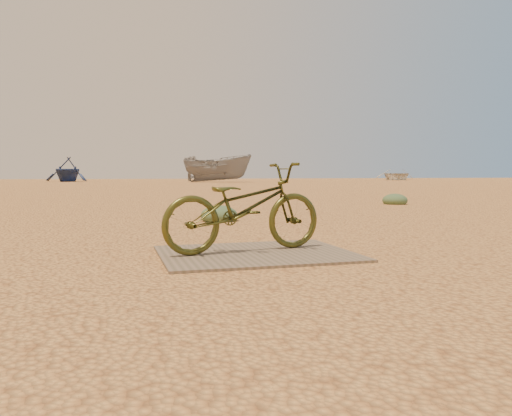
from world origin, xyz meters
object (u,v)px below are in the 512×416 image
object	(u,v)px
boat_far_left	(67,169)
boat_mid_right	(217,168)
bicycle	(244,207)
plywood_board	(256,254)
boat_far_right	(396,175)

from	to	relation	value
boat_far_left	boat_mid_right	xyz separation A→B (m)	(11.46, -5.47, 0.05)
bicycle	boat_far_left	size ratio (longest dim) A/B	0.37
boat_far_left	plywood_board	bearing A→B (deg)	-64.60
plywood_board	bicycle	bearing A→B (deg)	135.91
bicycle	boat_mid_right	size ratio (longest dim) A/B	0.26
boat_far_right	bicycle	bearing A→B (deg)	-97.40
bicycle	boat_far_left	bearing A→B (deg)	-3.74
boat_far_left	boat_far_right	world-z (taller)	boat_far_left
boat_far_left	boat_far_right	bearing A→B (deg)	21.79
plywood_board	boat_far_right	xyz separation A→B (m)	(27.31, 41.60, 0.55)
boat_mid_right	plywood_board	bearing A→B (deg)	-162.05
plywood_board	boat_mid_right	size ratio (longest dim) A/B	0.29
plywood_board	bicycle	xyz separation A→B (m)	(-0.08, 0.08, 0.40)
plywood_board	boat_far_left	size ratio (longest dim) A/B	0.41
plywood_board	boat_far_left	bearing A→B (deg)	96.53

